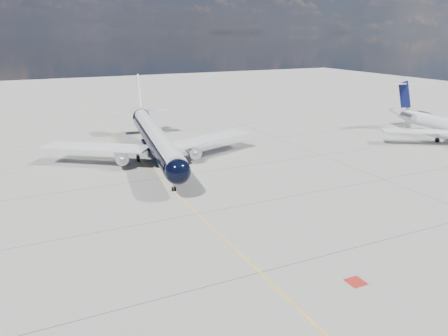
% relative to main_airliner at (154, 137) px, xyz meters
% --- Properties ---
extents(ground, '(320.00, 320.00, 0.00)m').
position_rel_main_airliner_xyz_m(ground, '(-2.41, -4.89, -4.01)').
color(ground, '#99978D').
rests_on(ground, ground).
extents(taxiway_centerline, '(0.16, 160.00, 0.01)m').
position_rel_main_airliner_xyz_m(taxiway_centerline, '(-2.41, -9.89, -4.00)').
color(taxiway_centerline, yellow).
rests_on(taxiway_centerline, ground).
extents(red_marking, '(1.60, 1.60, 0.01)m').
position_rel_main_airliner_xyz_m(red_marking, '(4.39, -44.89, -4.00)').
color(red_marking, maroon).
rests_on(red_marking, ground).
extents(main_airliner, '(36.37, 44.63, 12.91)m').
position_rel_main_airliner_xyz_m(main_airliner, '(0.00, 0.00, 0.00)').
color(main_airliner, black).
rests_on(main_airliner, ground).
extents(regional_jet, '(27.93, 32.20, 10.90)m').
position_rel_main_airliner_xyz_m(regional_jet, '(56.69, -11.33, -0.57)').
color(regional_jet, silver).
rests_on(regional_jet, ground).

